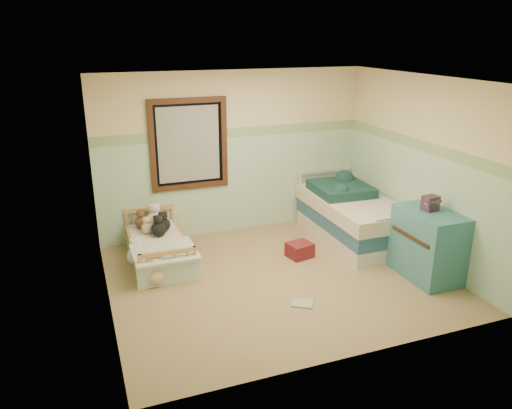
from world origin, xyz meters
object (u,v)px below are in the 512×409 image
object	(u,v)px
twin_bed_frame	(351,232)
floor_book	(302,304)
toddler_bed_frame	(159,254)
red_pillow	(300,250)
dresser	(428,244)
plush_floor_cream	(137,256)
plush_floor_tan	(156,276)

from	to	relation	value
twin_bed_frame	floor_book	size ratio (longest dim) A/B	7.76
toddler_bed_frame	red_pillow	xyz separation A→B (m)	(1.88, -0.58, 0.01)
dresser	floor_book	size ratio (longest dim) A/B	3.63
plush_floor_cream	dresser	size ratio (longest dim) A/B	0.30
floor_book	plush_floor_tan	bearing A→B (deg)	177.10
dresser	red_pillow	distance (m)	1.72
toddler_bed_frame	plush_floor_tan	world-z (taller)	plush_floor_tan
plush_floor_cream	twin_bed_frame	bearing A→B (deg)	-3.95
toddler_bed_frame	twin_bed_frame	world-z (taller)	twin_bed_frame
plush_floor_tan	dresser	size ratio (longest dim) A/B	0.29
plush_floor_cream	floor_book	bearing A→B (deg)	-46.09
toddler_bed_frame	red_pillow	world-z (taller)	red_pillow
toddler_bed_frame	dresser	distance (m)	3.60
toddler_bed_frame	plush_floor_tan	xyz separation A→B (m)	(-0.17, -0.71, 0.03)
plush_floor_cream	toddler_bed_frame	bearing A→B (deg)	10.34
plush_floor_cream	red_pillow	xyz separation A→B (m)	(2.19, -0.52, -0.03)
plush_floor_cream	plush_floor_tan	distance (m)	0.67
twin_bed_frame	floor_book	distance (m)	2.16
toddler_bed_frame	plush_floor_cream	bearing A→B (deg)	-169.66
plush_floor_tan	floor_book	world-z (taller)	plush_floor_tan
twin_bed_frame	red_pillow	bearing A→B (deg)	-163.50
plush_floor_tan	plush_floor_cream	bearing A→B (deg)	102.04
plush_floor_tan	floor_book	xyz separation A→B (m)	(1.52, -1.07, -0.12)
toddler_bed_frame	red_pillow	bearing A→B (deg)	-17.04
plush_floor_cream	floor_book	size ratio (longest dim) A/B	1.10
twin_bed_frame	red_pillow	size ratio (longest dim) A/B	5.83
plush_floor_cream	floor_book	xyz separation A→B (m)	(1.66, -1.73, -0.12)
dresser	floor_book	bearing A→B (deg)	-176.85
toddler_bed_frame	plush_floor_cream	distance (m)	0.31
toddler_bed_frame	dresser	bearing A→B (deg)	-28.05
plush_floor_cream	red_pillow	world-z (taller)	plush_floor_cream
twin_bed_frame	dresser	distance (m)	1.47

